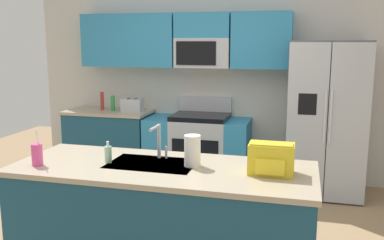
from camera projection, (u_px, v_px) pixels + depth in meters
name	position (u px, v px, depth m)	size (l,w,h in m)	color
kitchen_wall_unit	(208.00, 69.00, 5.69)	(5.20, 0.43, 2.60)	beige
back_counter	(110.00, 142.00, 5.94)	(1.17, 0.63, 0.90)	navy
range_oven	(198.00, 148.00, 5.62)	(1.36, 0.61, 1.10)	#B7BABF
refrigerator	(326.00, 119.00, 5.07)	(0.90, 0.76, 1.85)	#4C4F54
island_counter	(163.00, 221.00, 3.31)	(2.31, 0.90, 0.90)	navy
toaster	(132.00, 105.00, 5.70)	(0.28, 0.16, 0.18)	#B7BABF
pepper_mill	(102.00, 101.00, 5.86)	(0.05, 0.05, 0.25)	#B2332D
bottle_green	(113.00, 103.00, 5.80)	(0.06, 0.06, 0.21)	green
sink_faucet	(158.00, 139.00, 3.41)	(0.08, 0.21, 0.28)	#B7BABF
drink_cup_pink	(37.00, 155.00, 3.24)	(0.08, 0.08, 0.29)	#EA4C93
soap_dispenser	(108.00, 154.00, 3.32)	(0.06, 0.06, 0.17)	#A5D8B2
paper_towel_roll	(192.00, 151.00, 3.21)	(0.12, 0.12, 0.24)	white
backpack	(271.00, 158.00, 3.02)	(0.32, 0.22, 0.23)	yellow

